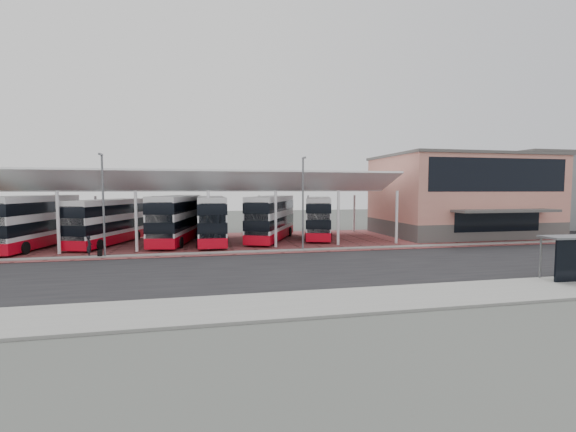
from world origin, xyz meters
The scene contains 20 objects.
ground centered at (0.00, 0.00, 0.00)m, with size 140.00×140.00×0.00m, color #434642.
road centered at (0.00, -1.00, 0.01)m, with size 120.00×14.00×0.02m, color black.
forecourt centered at (2.00, 13.00, 0.03)m, with size 72.00×16.00×0.06m, color brown.
sidewalk centered at (0.00, -9.00, 0.07)m, with size 120.00×4.00×0.14m, color gray.
north_kerb centered at (0.00, 6.20, 0.07)m, with size 120.00×0.80×0.14m, color gray.
yellow_line_near centered at (0.00, -7.00, 0.03)m, with size 120.00×0.12×0.01m, color #F1A90D.
yellow_line_far centered at (0.00, -6.70, 0.03)m, with size 120.00×0.12×0.01m, color #F1A90D.
canopy centered at (-6.00, 13.94, 5.80)m, with size 37.00×11.63×7.07m.
terminal centered at (23.00, 13.92, 4.66)m, with size 18.40×14.40×9.25m.
warehouse centered at (48.00, 24.00, 5.15)m, with size 30.50×20.50×10.25m.
lamp_west centered at (-14.00, 6.27, 4.36)m, with size 0.16×0.90×8.07m.
lamp_east centered at (2.00, 6.27, 4.36)m, with size 0.16×0.90×8.07m.
bus_0 centered at (-21.36, 12.62, 2.40)m, with size 4.37×11.69×4.71m.
bus_1 centered at (-15.42, 13.43, 2.20)m, with size 5.46×10.69×4.31m.
bus_2 centered at (-9.09, 13.38, 2.37)m, with size 4.59×11.57×4.65m.
bus_3 centered at (-5.69, 12.71, 2.32)m, with size 2.80×11.02×4.54m.
bus_4 centered at (0.41, 13.48, 2.32)m, with size 6.79×11.14×4.56m.
bus_5 centered at (5.88, 14.53, 2.23)m, with size 5.42×10.87×4.38m.
pedestrian centered at (-15.22, 6.69, 0.88)m, with size 0.60×0.39×1.64m, color black.
suitcase centered at (-14.34, 6.19, 0.34)m, with size 0.32×0.23×0.55m, color black.
Camera 1 is at (-6.16, -25.89, 5.35)m, focal length 24.00 mm.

